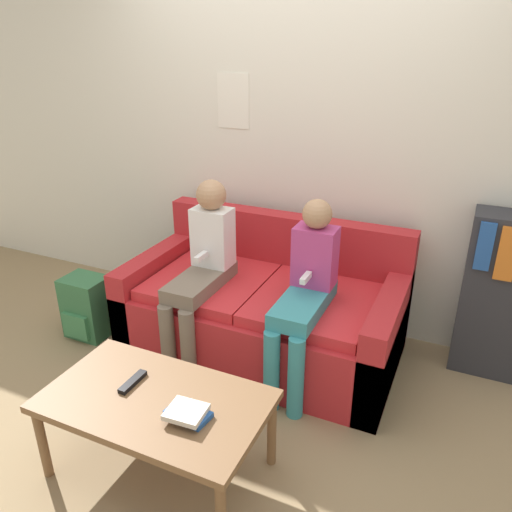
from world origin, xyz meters
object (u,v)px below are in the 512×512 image
Objects in this scene: coffee_table at (155,406)px; bookshelf at (507,297)px; person_left at (202,264)px; couch at (265,311)px; person_right at (305,290)px; tv_remote at (133,382)px; backpack at (87,307)px.

coffee_table is 2.09m from bookshelf.
person_left is at bearing 107.05° from coffee_table.
couch is 1.45m from bookshelf.
couch is at bearing 87.89° from coffee_table.
bookshelf is at bearing 18.83° from person_left.
person_left is at bearing -161.17° from bookshelf.
person_left is at bearing 179.30° from person_right.
person_left reaches higher than couch.
person_right is at bearing -150.47° from bookshelf.
person_left is 0.92m from tv_remote.
person_left reaches higher than person_right.
backpack is at bearing -163.41° from couch.
person_right is 1.05m from tv_remote.
tv_remote is (0.13, -0.89, -0.20)m from person_left.
coffee_table is at bearing -72.95° from person_left.
bookshelf is at bearing 15.87° from backpack.
backpack is at bearing -174.89° from person_right.
coffee_table is at bearing -92.11° from couch.
bookshelf reaches higher than couch.
coffee_table is 1.03m from person_right.
person_left is 0.67m from person_right.
bookshelf is (1.71, 0.58, -0.13)m from person_left.
person_right reaches higher than coffee_table.
couch reaches higher than tv_remote.
bookshelf is (1.05, 0.59, -0.10)m from person_right.
person_right is 1.57m from backpack.
couch is at bearing 147.70° from person_right.
person_right is (0.38, 0.92, 0.23)m from coffee_table.
tv_remote is (-0.19, -1.10, 0.15)m from couch.
coffee_table is at bearing -34.85° from backpack.
tv_remote is at bearing 164.82° from coffee_table.
coffee_table is 1.39m from backpack.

